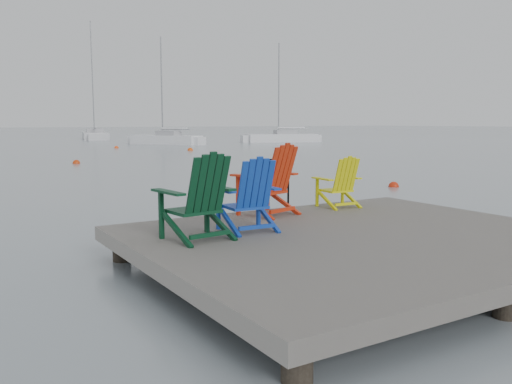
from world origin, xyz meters
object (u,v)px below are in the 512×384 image
sailboat_mid (95,136)px  buoy_c (190,150)px  buoy_a (394,187)px  chair_red (270,180)px  chair_yellow (340,182)px  sailboat_near (166,140)px  chair_green (199,197)px  buoy_d (116,148)px  buoy_b (76,163)px  handrail (278,178)px  sailboat_far (282,139)px  chair_blue (249,195)px

sailboat_mid → buoy_c: sailboat_mid is taller
buoy_a → buoy_c: size_ratio=0.83×
buoy_c → chair_red: bearing=-112.2°
chair_yellow → sailboat_near: bearing=76.1°
sailboat_near → buoy_c: (-2.66, -10.95, -0.36)m
chair_green → buoy_d: size_ratio=3.27×
buoy_b → chair_red: bearing=-94.5°
chair_red → sailboat_mid: sailboat_mid is taller
sailboat_near → buoy_b: size_ratio=26.81×
handrail → sailboat_far: 44.95m
buoy_c → sailboat_far: bearing=33.6°
chair_yellow → sailboat_near: 40.79m
chair_yellow → sailboat_far: sailboat_far is taller
buoy_c → buoy_d: 7.08m
sailboat_mid → buoy_d: bearing=-88.7°
sailboat_mid → chair_red: bearing=-89.9°
buoy_d → buoy_b: bearing=-114.3°
buoy_d → chair_blue: bearing=-104.4°
handrail → buoy_b: bearing=86.9°
chair_yellow → buoy_a: bearing=41.0°
handrail → sailboat_mid: sailboat_mid is taller
chair_red → handrail: bearing=29.0°
chair_red → sailboat_far: bearing=39.0°
chair_red → buoy_d: (7.99, 34.09, -1.09)m
chair_red → sailboat_far: sailboat_far is taller
sailboat_far → buoy_d: 18.28m
sailboat_near → sailboat_far: bearing=-35.4°
chair_green → buoy_c: size_ratio=2.82×
chair_yellow → buoy_b: 19.79m
buoy_a → buoy_b: (-6.19, 15.07, 0.00)m
chair_blue → sailboat_mid: size_ratio=0.08×
chair_yellow → sailboat_far: (24.43, 37.51, -0.61)m
sailboat_far → buoy_b: 30.17m
chair_red → sailboat_near: 41.31m
sailboat_far → buoy_d: sailboat_far is taller
sailboat_mid → handrail: bearing=-89.5°
sailboat_mid → buoy_b: (-11.00, -37.19, -0.35)m
handrail → buoy_b: 19.35m
chair_green → chair_yellow: (3.35, 1.13, -0.11)m
chair_yellow → buoy_b: bearing=93.9°
buoy_a → chair_green: bearing=-148.7°
chair_yellow → sailboat_far: 44.77m
sailboat_mid → buoy_b: bearing=-94.0°
chair_blue → sailboat_mid: sailboat_mid is taller
chair_red → sailboat_far: size_ratio=0.12×
sailboat_mid → buoy_c: 29.13m
chair_green → buoy_b: bearing=74.5°
chair_blue → sailboat_near: bearing=73.3°
chair_yellow → sailboat_mid: sailboat_mid is taller
handrail → chair_red: (-0.49, -0.50, 0.05)m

